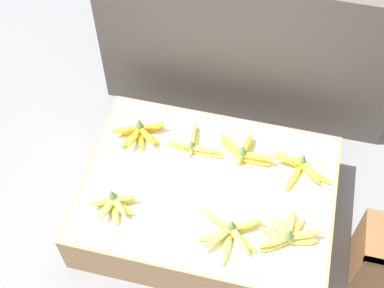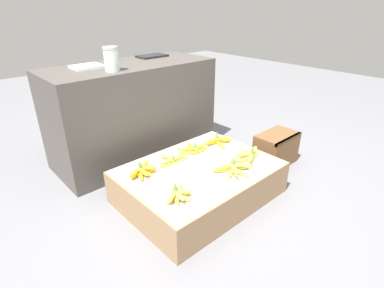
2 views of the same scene
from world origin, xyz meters
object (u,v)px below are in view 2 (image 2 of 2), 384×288
object	(u,v)px
banana_bunch_front_midright	(233,168)
foam_tray_white	(87,67)
banana_bunch_middle_left	(143,171)
banana_bunch_middle_midleft	(172,160)
wooden_crate	(276,149)
banana_bunch_front_left	(178,194)
banana_bunch_middle_midright	(193,149)
banana_bunch_middle_right	(218,141)
banana_bunch_front_right	(249,155)
glass_jar	(111,59)

from	to	relation	value
banana_bunch_front_midright	foam_tray_white	distance (m)	1.33
banana_bunch_middle_left	banana_bunch_middle_midleft	bearing A→B (deg)	-1.49
wooden_crate	banana_bunch_front_left	distance (m)	1.18
foam_tray_white	banana_bunch_middle_midright	bearing A→B (deg)	-62.03
banana_bunch_front_left	banana_bunch_middle_midright	bearing A→B (deg)	38.79
banana_bunch_middle_right	foam_tray_white	bearing A→B (deg)	129.47
banana_bunch_front_right	wooden_crate	bearing A→B (deg)	8.79
wooden_crate	banana_bunch_middle_midright	xyz separation A→B (m)	(-0.71, 0.27, 0.14)
wooden_crate	banana_bunch_front_left	bearing A→B (deg)	-175.01
banana_bunch_middle_midleft	banana_bunch_middle_midright	distance (m)	0.22
banana_bunch_middle_left	banana_bunch_middle_midleft	distance (m)	0.24
banana_bunch_front_right	glass_jar	size ratio (longest dim) A/B	1.43
banana_bunch_middle_midleft	wooden_crate	bearing A→B (deg)	-15.37
wooden_crate	glass_jar	size ratio (longest dim) A/B	2.14
banana_bunch_front_midright	banana_bunch_front_right	xyz separation A→B (m)	(0.22, 0.04, 0.00)
banana_bunch_front_midright	wooden_crate	bearing A→B (deg)	9.21
banana_bunch_front_left	banana_bunch_middle_left	distance (m)	0.36
foam_tray_white	wooden_crate	bearing A→B (deg)	-42.71
banana_bunch_middle_midright	foam_tray_white	distance (m)	1.02
banana_bunch_front_left	banana_bunch_front_right	bearing A→B (deg)	2.31
banana_bunch_middle_midright	banana_bunch_middle_midleft	bearing A→B (deg)	-176.22
banana_bunch_middle_left	glass_jar	world-z (taller)	glass_jar
banana_bunch_middle_midleft	glass_jar	size ratio (longest dim) A/B	1.55
banana_bunch_front_left	banana_bunch_middle_midleft	distance (m)	0.43
glass_jar	foam_tray_white	distance (m)	0.27
banana_bunch_front_midright	foam_tray_white	xyz separation A→B (m)	(-0.41, 1.14, 0.55)
banana_bunch_front_midright	foam_tray_white	world-z (taller)	foam_tray_white
banana_bunch_front_midright	banana_bunch_middle_midleft	distance (m)	0.43
banana_bunch_front_right	banana_bunch_middle_left	world-z (taller)	banana_bunch_front_right
banana_bunch_front_midright	banana_bunch_middle_midright	xyz separation A→B (m)	(-0.01, 0.38, 0.00)
wooden_crate	banana_bunch_front_midright	bearing A→B (deg)	-170.79
banana_bunch_middle_midright	banana_bunch_middle_left	bearing A→B (deg)	-179.00
banana_bunch_middle_right	banana_bunch_middle_midleft	bearing A→B (deg)	178.75
wooden_crate	glass_jar	xyz separation A→B (m)	(-1.03, 0.78, 0.77)
banana_bunch_middle_right	glass_jar	xyz separation A→B (m)	(-0.56, 0.54, 0.63)
banana_bunch_front_midright	banana_bunch_middle_midright	size ratio (longest dim) A/B	0.99
banana_bunch_front_left	glass_jar	bearing A→B (deg)	81.03
banana_bunch_middle_midright	glass_jar	xyz separation A→B (m)	(-0.32, 0.51, 0.63)
banana_bunch_front_right	banana_bunch_middle_left	xyz separation A→B (m)	(-0.69, 0.33, -0.00)
glass_jar	banana_bunch_front_midright	bearing A→B (deg)	-69.71
banana_bunch_middle_midright	banana_bunch_middle_right	bearing A→B (deg)	-5.74
banana_bunch_front_midright	banana_bunch_middle_midright	bearing A→B (deg)	91.47
wooden_crate	foam_tray_white	distance (m)	1.66
banana_bunch_middle_midright	glass_jar	size ratio (longest dim) A/B	1.55
banana_bunch_front_left	banana_bunch_middle_midright	xyz separation A→B (m)	(0.46, 0.37, 0.00)
wooden_crate	banana_bunch_middle_left	xyz separation A→B (m)	(-1.17, 0.26, 0.14)
banana_bunch_front_right	banana_bunch_middle_right	bearing A→B (deg)	87.65
banana_bunch_middle_midright	glass_jar	distance (m)	0.87
banana_bunch_middle_midleft	foam_tray_white	bearing A→B (deg)	103.53
wooden_crate	banana_bunch_front_right	world-z (taller)	banana_bunch_front_right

